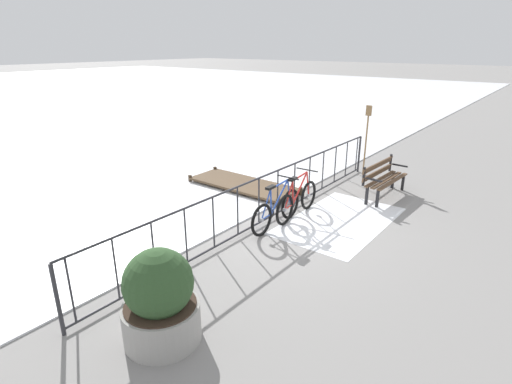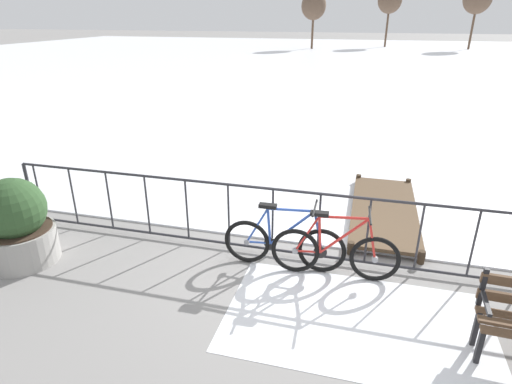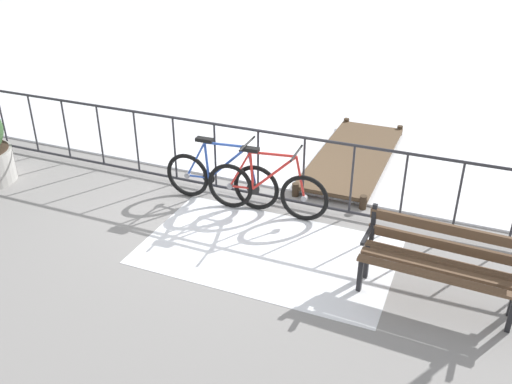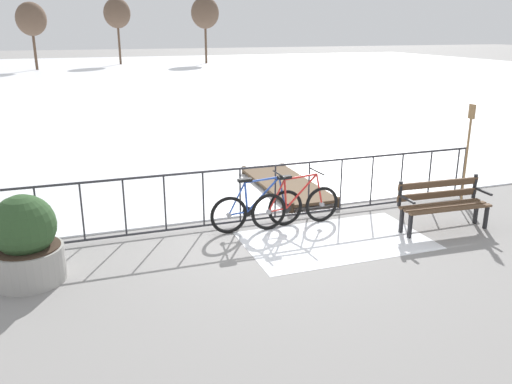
# 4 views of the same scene
# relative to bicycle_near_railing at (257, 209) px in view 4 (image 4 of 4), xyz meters

# --- Properties ---
(ground_plane) EXTENTS (160.00, 160.00, 0.00)m
(ground_plane) POSITION_rel_bicycle_near_railing_xyz_m (0.11, 0.28, -0.37)
(ground_plane) COLOR gray
(frozen_pond) EXTENTS (80.00, 56.00, 0.03)m
(frozen_pond) POSITION_rel_bicycle_near_railing_xyz_m (0.11, 28.68, -0.35)
(frozen_pond) COLOR white
(frozen_pond) RESTS_ON ground
(snow_patch) EXTENTS (3.04, 1.81, 0.01)m
(snow_patch) POSITION_rel_bicycle_near_railing_xyz_m (1.06, -0.92, -0.36)
(snow_patch) COLOR white
(snow_patch) RESTS_ON ground
(railing_fence) EXTENTS (9.06, 0.06, 1.07)m
(railing_fence) POSITION_rel_bicycle_near_railing_xyz_m (0.11, 0.28, 0.19)
(railing_fence) COLOR #2D2D33
(railing_fence) RESTS_ON ground
(bicycle_near_railing) EXTENTS (1.71, 0.52, 0.97)m
(bicycle_near_railing) POSITION_rel_bicycle_near_railing_xyz_m (0.00, 0.00, 0.00)
(bicycle_near_railing) COLOR black
(bicycle_near_railing) RESTS_ON ground
(bicycle_second) EXTENTS (1.71, 0.52, 0.97)m
(bicycle_second) POSITION_rel_bicycle_near_railing_xyz_m (0.70, -0.05, 0.00)
(bicycle_second) COLOR black
(bicycle_second) RESTS_ON ground
(park_bench) EXTENTS (1.62, 0.55, 0.89)m
(park_bench) POSITION_rel_bicycle_near_railing_xyz_m (3.04, -1.04, 0.14)
(park_bench) COLOR brown
(park_bench) RESTS_ON ground
(planter_with_shrub) EXTENTS (0.97, 0.97, 1.25)m
(planter_with_shrub) POSITION_rel_bicycle_near_railing_xyz_m (-3.65, -0.79, 0.21)
(planter_with_shrub) COLOR #9E9B96
(planter_with_shrub) RESTS_ON ground
(oar_upright) EXTENTS (0.04, 0.16, 1.98)m
(oar_upright) POSITION_rel_bicycle_near_railing_xyz_m (4.40, 0.03, 0.77)
(oar_upright) COLOR #937047
(oar_upright) RESTS_ON ground
(wooden_dock) EXTENTS (1.10, 3.00, 0.20)m
(wooden_dock) POSITION_rel_bicycle_near_railing_xyz_m (1.40, 2.04, -0.25)
(wooden_dock) COLOR brown
(wooden_dock) RESTS_ON ground
(tree_far_west) EXTENTS (2.37, 2.37, 5.29)m
(tree_far_west) POSITION_rel_bicycle_near_railing_xyz_m (-5.07, 39.45, 3.59)
(tree_far_west) COLOR brown
(tree_far_west) RESTS_ON ground
(tree_west_mid) EXTENTS (2.61, 2.61, 6.08)m
(tree_west_mid) POSITION_rel_bicycle_near_railing_xyz_m (10.02, 42.72, 4.25)
(tree_west_mid) COLOR brown
(tree_west_mid) RESTS_ON ground
(tree_centre) EXTENTS (2.42, 2.42, 5.91)m
(tree_centre) POSITION_rel_bicycle_near_railing_xyz_m (2.08, 44.07, 4.18)
(tree_centre) COLOR brown
(tree_centre) RESTS_ON ground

